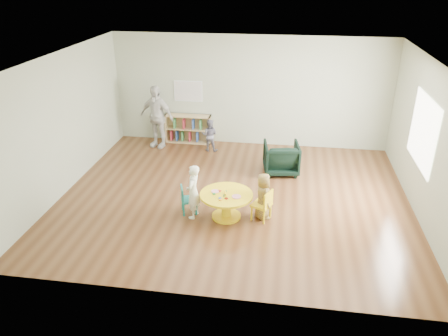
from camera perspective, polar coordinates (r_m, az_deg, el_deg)
name	(u,v)px	position (r m, az deg, el deg)	size (l,w,h in m)	color
room	(236,108)	(8.21, 1.55, 7.88)	(7.10, 7.00, 2.80)	#53311A
activity_table	(226,201)	(8.10, 0.31, -4.35)	(0.98, 0.98, 0.54)	yellow
kid_chair_left	(187,199)	(8.29, -4.87, -4.04)	(0.38, 0.38, 0.55)	#157872
kid_chair_right	(264,204)	(8.06, 5.18, -4.75)	(0.42, 0.42, 0.60)	yellow
bookshelf	(188,129)	(11.64, -4.74, 5.14)	(1.20, 0.30, 0.75)	tan
alphabet_poster	(188,91)	(11.46, -4.70, 9.98)	(0.74, 0.01, 0.54)	white
armchair	(281,158)	(9.92, 7.48, 1.31)	(0.76, 0.78, 0.71)	black
child_left	(193,192)	(8.05, -4.05, -3.11)	(0.38, 0.25, 1.05)	white
child_right	(263,196)	(8.07, 5.11, -3.69)	(0.44, 0.29, 0.90)	gold
toddler	(210,135)	(11.03, -1.89, 4.32)	(0.40, 0.31, 0.83)	#181639
adult_caretaker	(156,117)	(11.30, -8.81, 6.66)	(0.95, 0.39, 1.61)	silver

